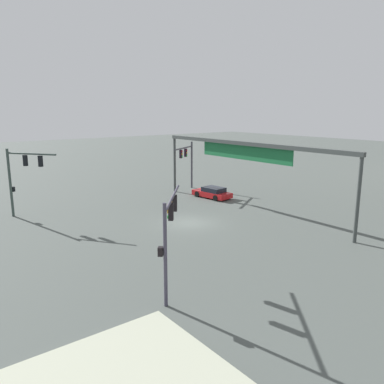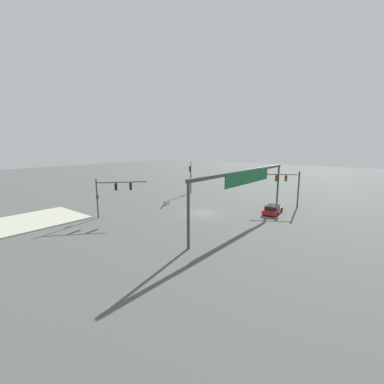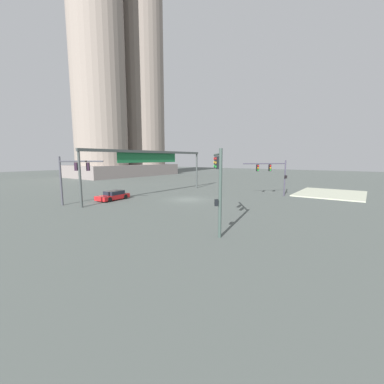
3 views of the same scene
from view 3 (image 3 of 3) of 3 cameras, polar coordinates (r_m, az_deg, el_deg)
ground_plane at (r=33.06m, az=-0.95°, el=-1.74°), size 201.17×201.17×0.00m
sidewalk_corner at (r=43.68m, az=29.49°, el=-0.32°), size 11.95×9.13×0.15m
traffic_signal_near_corner at (r=17.95m, az=6.15°, el=3.57°), size 4.43×3.09×6.15m
traffic_signal_opposite_side at (r=37.01m, az=18.25°, el=4.64°), size 5.06×4.74×5.24m
traffic_signal_cross_street at (r=31.62m, az=-26.14°, el=4.13°), size 2.87×4.63×5.71m
overhead_sign_gantry at (r=36.83m, az=-9.32°, el=7.91°), size 23.08×0.43×6.61m
highrise_twin_tower at (r=87.63m, az=-16.24°, el=28.37°), size 32.86×16.91×74.17m
sedan_car_approaching at (r=34.27m, az=-17.82°, el=-0.81°), size 4.61×2.41×1.21m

